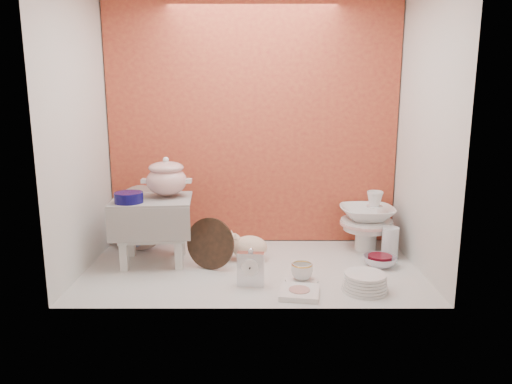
{
  "coord_description": "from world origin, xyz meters",
  "views": [
    {
      "loc": [
        0.02,
        -2.43,
        0.93
      ],
      "look_at": [
        0.02,
        0.02,
        0.42
      ],
      "focal_mm": 32.82,
      "sensor_mm": 36.0,
      "label": 1
    }
  ],
  "objects_px": {
    "soup_tureen": "(166,177)",
    "dinner_plate_stack": "(365,282)",
    "mantel_clock": "(251,267)",
    "plush_pig": "(250,247)",
    "blue_white_vase": "(139,227)",
    "porcelain_tower": "(367,221)",
    "floral_platter": "(140,217)",
    "crystal_bowl": "(380,261)",
    "step_stool": "(153,231)",
    "gold_rim_teacup": "(302,271)"
  },
  "relations": [
    {
      "from": "blue_white_vase",
      "to": "dinner_plate_stack",
      "type": "xyz_separation_m",
      "value": [
        1.25,
        -0.68,
        -0.08
      ]
    },
    {
      "from": "crystal_bowl",
      "to": "porcelain_tower",
      "type": "distance_m",
      "value": 0.32
    },
    {
      "from": "mantel_clock",
      "to": "crystal_bowl",
      "type": "xyz_separation_m",
      "value": [
        0.71,
        0.27,
        -0.07
      ]
    },
    {
      "from": "step_stool",
      "to": "dinner_plate_stack",
      "type": "relative_size",
      "value": 1.96
    },
    {
      "from": "floral_platter",
      "to": "mantel_clock",
      "type": "xyz_separation_m",
      "value": [
        0.68,
        -0.59,
        -0.1
      ]
    },
    {
      "from": "blue_white_vase",
      "to": "plush_pig",
      "type": "xyz_separation_m",
      "value": [
        0.69,
        -0.25,
        -0.05
      ]
    },
    {
      "from": "step_stool",
      "to": "plush_pig",
      "type": "xyz_separation_m",
      "value": [
        0.54,
        0.03,
        -0.11
      ]
    },
    {
      "from": "floral_platter",
      "to": "blue_white_vase",
      "type": "relative_size",
      "value": 1.6
    },
    {
      "from": "dinner_plate_stack",
      "to": "porcelain_tower",
      "type": "xyz_separation_m",
      "value": [
        0.14,
        0.61,
        0.14
      ]
    },
    {
      "from": "step_stool",
      "to": "plush_pig",
      "type": "relative_size",
      "value": 1.65
    },
    {
      "from": "step_stool",
      "to": "floral_platter",
      "type": "height_order",
      "value": "floral_platter"
    },
    {
      "from": "step_stool",
      "to": "porcelain_tower",
      "type": "relative_size",
      "value": 1.16
    },
    {
      "from": "plush_pig",
      "to": "porcelain_tower",
      "type": "height_order",
      "value": "porcelain_tower"
    },
    {
      "from": "mantel_clock",
      "to": "dinner_plate_stack",
      "type": "height_order",
      "value": "mantel_clock"
    },
    {
      "from": "step_stool",
      "to": "crystal_bowl",
      "type": "relative_size",
      "value": 2.35
    },
    {
      "from": "gold_rim_teacup",
      "to": "crystal_bowl",
      "type": "height_order",
      "value": "gold_rim_teacup"
    },
    {
      "from": "mantel_clock",
      "to": "plush_pig",
      "type": "bearing_deg",
      "value": 97.84
    },
    {
      "from": "plush_pig",
      "to": "porcelain_tower",
      "type": "relative_size",
      "value": 0.7
    },
    {
      "from": "blue_white_vase",
      "to": "gold_rim_teacup",
      "type": "relative_size",
      "value": 2.28
    },
    {
      "from": "step_stool",
      "to": "soup_tureen",
      "type": "bearing_deg",
      "value": 25.39
    },
    {
      "from": "soup_tureen",
      "to": "porcelain_tower",
      "type": "distance_m",
      "value": 1.22
    },
    {
      "from": "dinner_plate_stack",
      "to": "porcelain_tower",
      "type": "height_order",
      "value": "porcelain_tower"
    },
    {
      "from": "soup_tureen",
      "to": "floral_platter",
      "type": "height_order",
      "value": "soup_tureen"
    },
    {
      "from": "soup_tureen",
      "to": "plush_pig",
      "type": "distance_m",
      "value": 0.61
    },
    {
      "from": "step_stool",
      "to": "blue_white_vase",
      "type": "relative_size",
      "value": 1.71
    },
    {
      "from": "gold_rim_teacup",
      "to": "crystal_bowl",
      "type": "xyz_separation_m",
      "value": [
        0.45,
        0.22,
        -0.03
      ]
    },
    {
      "from": "step_stool",
      "to": "gold_rim_teacup",
      "type": "height_order",
      "value": "step_stool"
    },
    {
      "from": "mantel_clock",
      "to": "gold_rim_teacup",
      "type": "relative_size",
      "value": 1.77
    },
    {
      "from": "crystal_bowl",
      "to": "blue_white_vase",
      "type": "bearing_deg",
      "value": 166.17
    },
    {
      "from": "crystal_bowl",
      "to": "mantel_clock",
      "type": "bearing_deg",
      "value": -159.0
    },
    {
      "from": "plush_pig",
      "to": "crystal_bowl",
      "type": "height_order",
      "value": "plush_pig"
    },
    {
      "from": "soup_tureen",
      "to": "mantel_clock",
      "type": "xyz_separation_m",
      "value": [
        0.47,
        -0.38,
        -0.39
      ]
    },
    {
      "from": "floral_platter",
      "to": "porcelain_tower",
      "type": "bearing_deg",
      "value": -1.68
    },
    {
      "from": "floral_platter",
      "to": "crystal_bowl",
      "type": "bearing_deg",
      "value": -12.8
    },
    {
      "from": "floral_platter",
      "to": "gold_rim_teacup",
      "type": "relative_size",
      "value": 3.65
    },
    {
      "from": "gold_rim_teacup",
      "to": "porcelain_tower",
      "type": "xyz_separation_m",
      "value": [
        0.44,
        0.49,
        0.13
      ]
    },
    {
      "from": "crystal_bowl",
      "to": "porcelain_tower",
      "type": "bearing_deg",
      "value": 93.35
    },
    {
      "from": "soup_tureen",
      "to": "step_stool",
      "type": "bearing_deg",
      "value": -149.21
    },
    {
      "from": "blue_white_vase",
      "to": "plush_pig",
      "type": "height_order",
      "value": "blue_white_vase"
    },
    {
      "from": "blue_white_vase",
      "to": "crystal_bowl",
      "type": "distance_m",
      "value": 1.46
    },
    {
      "from": "soup_tureen",
      "to": "dinner_plate_stack",
      "type": "height_order",
      "value": "soup_tureen"
    },
    {
      "from": "mantel_clock",
      "to": "soup_tureen",
      "type": "bearing_deg",
      "value": 147.17
    },
    {
      "from": "mantel_clock",
      "to": "floral_platter",
      "type": "bearing_deg",
      "value": 145.49
    },
    {
      "from": "soup_tureen",
      "to": "mantel_clock",
      "type": "relative_size",
      "value": 1.38
    },
    {
      "from": "soup_tureen",
      "to": "floral_platter",
      "type": "bearing_deg",
      "value": 135.8
    },
    {
      "from": "floral_platter",
      "to": "plush_pig",
      "type": "bearing_deg",
      "value": -17.92
    },
    {
      "from": "porcelain_tower",
      "to": "dinner_plate_stack",
      "type": "bearing_deg",
      "value": -103.17
    },
    {
      "from": "mantel_clock",
      "to": "dinner_plate_stack",
      "type": "relative_size",
      "value": 0.88
    },
    {
      "from": "blue_white_vase",
      "to": "mantel_clock",
      "type": "bearing_deg",
      "value": -41.5
    },
    {
      "from": "mantel_clock",
      "to": "porcelain_tower",
      "type": "height_order",
      "value": "porcelain_tower"
    }
  ]
}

